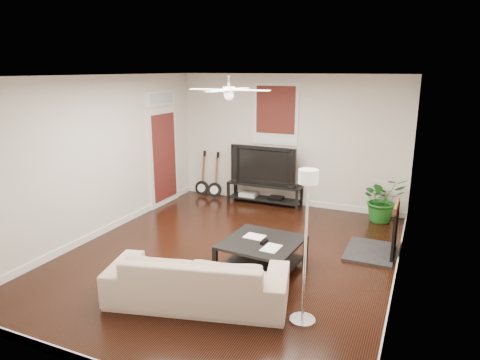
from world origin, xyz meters
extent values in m
cube|color=black|center=(0.00, 0.00, 0.00)|extent=(5.00, 6.00, 0.01)
cube|color=white|center=(0.00, 0.00, 2.80)|extent=(5.00, 6.00, 0.01)
cube|color=silver|center=(0.00, 3.00, 1.40)|extent=(5.00, 0.01, 2.80)
cube|color=silver|center=(0.00, -3.00, 1.40)|extent=(5.00, 0.01, 2.80)
cube|color=silver|center=(-2.50, 0.00, 1.40)|extent=(0.01, 6.00, 2.80)
cube|color=silver|center=(2.50, 0.00, 1.40)|extent=(0.01, 6.00, 2.80)
cube|color=#A05A33|center=(2.49, 1.00, 1.40)|extent=(0.02, 2.20, 2.80)
cube|color=black|center=(2.20, 1.00, 0.46)|extent=(0.80, 1.10, 0.92)
cube|color=#3F1811|center=(-0.30, 2.97, 1.95)|extent=(1.00, 0.06, 1.30)
cube|color=white|center=(-2.46, 1.90, 1.25)|extent=(0.08, 1.00, 2.50)
cube|color=black|center=(-0.46, 2.78, 0.23)|extent=(1.64, 0.44, 0.46)
imported|color=black|center=(-0.46, 2.80, 0.88)|extent=(1.47, 0.19, 0.85)
cube|color=black|center=(0.64, -0.25, 0.22)|extent=(1.15, 1.15, 0.45)
imported|color=#C2B291|center=(0.22, -1.44, 0.33)|extent=(2.42, 1.42, 0.66)
imported|color=#1B611D|center=(2.04, 2.63, 0.45)|extent=(1.06, 1.03, 0.90)
camera|label=1|loc=(2.71, -5.75, 2.90)|focal=32.11mm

